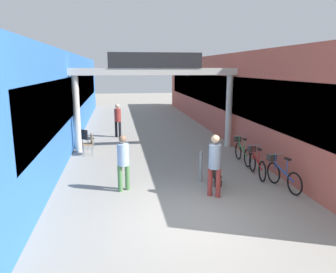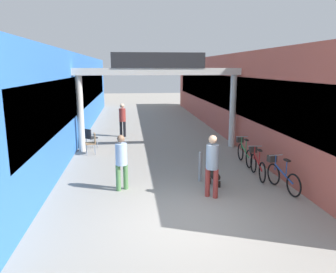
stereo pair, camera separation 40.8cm
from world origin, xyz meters
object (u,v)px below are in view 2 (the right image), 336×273
Objects in this scene: dog_on_leash at (214,175)px; bicycle_green_third at (244,152)px; bollard_post_metal at (200,166)px; bicycle_blue_nearest at (281,175)px; pedestrian_companion at (121,159)px; pedestrian_carrying_crate at (122,118)px; bicycle_red_second at (257,164)px; cafe_chair_wood_nearer at (92,142)px; cafe_chair_black_farther at (90,137)px; pedestrian_with_dog at (212,162)px.

dog_on_leash is 0.41× the size of bicycle_green_third.
bollard_post_metal is (-0.36, 0.39, 0.19)m from dog_on_leash.
bicycle_blue_nearest is 0.99× the size of bicycle_green_third.
bicycle_green_third is at bearing 26.71° from pedestrian_companion.
pedestrian_companion reaches higher than bicycle_green_third.
bicycle_green_third is at bearing 41.06° from bollard_post_metal.
pedestrian_carrying_crate reaches higher than bicycle_red_second.
cafe_chair_wood_nearer reaches higher than dog_on_leash.
bicycle_red_second is (4.43, 0.73, -0.51)m from pedestrian_companion.
bicycle_green_third is at bearing 51.98° from dog_on_leash.
dog_on_leash is 0.56m from bollard_post_metal.
cafe_chair_black_farther is at bearing 129.52° from dog_on_leash.
bicycle_blue_nearest reaches higher than cafe_chair_wood_nearer.
bicycle_blue_nearest is 2.77m from bicycle_green_third.
pedestrian_carrying_crate is (-2.60, 8.61, -0.02)m from pedestrian_with_dog.
pedestrian_carrying_crate is 7.74m from bollard_post_metal.
bicycle_green_third is (-0.17, 2.77, 0.00)m from bicycle_blue_nearest.
bicycle_blue_nearest is 1.70× the size of bollard_post_metal.
pedestrian_companion is at bearing -170.67° from bicycle_red_second.
pedestrian_carrying_crate is 1.96× the size of cafe_chair_black_farther.
cafe_chair_black_farther is (-3.96, 4.85, 0.04)m from bollard_post_metal.
bicycle_red_second is 1.55m from bicycle_green_third.
pedestrian_with_dog is at bearing -108.83° from dog_on_leash.
dog_on_leash is at bearing 163.37° from bicycle_blue_nearest.
bollard_post_metal is at bearing 10.81° from pedestrian_companion.
dog_on_leash is at bearing -158.17° from bicycle_red_second.
cafe_chair_wood_nearer is (-1.19, -3.47, -0.46)m from pedestrian_carrying_crate.
cafe_chair_black_farther is (-1.51, 5.32, -0.41)m from pedestrian_companion.
pedestrian_carrying_crate is at bearing 106.83° from pedestrian_with_dog.
pedestrian_carrying_crate is at bearing 71.05° from cafe_chair_wood_nearer.
cafe_chair_black_farther is (-5.94, 4.59, 0.10)m from bicycle_red_second.
bollard_post_metal is 1.11× the size of cafe_chair_wood_nearer.
pedestrian_carrying_crate is 8.24m from dog_on_leash.
bicycle_blue_nearest is at bearing -77.50° from bicycle_red_second.
bicycle_red_second is 2.00m from bollard_post_metal.
cafe_chair_wood_nearer is at bearing 141.55° from bicycle_blue_nearest.
bicycle_green_third is at bearing -49.71° from pedestrian_carrying_crate.
bicycle_blue_nearest and bicycle_red_second have the same top height.
bollard_post_metal reaches higher than cafe_chair_black_farther.
bollard_post_metal is at bearing -70.62° from pedestrian_carrying_crate.
bicycle_red_second is at bearing -93.67° from bicycle_green_third.
cafe_chair_wood_nearer is (-5.84, 2.00, 0.10)m from bicycle_green_third.
cafe_chair_wood_nearer is at bearing 134.39° from dog_on_leash.
bicycle_red_second is 1.89× the size of cafe_chair_wood_nearer.
bollard_post_metal is 1.11× the size of cafe_chair_black_farther.
pedestrian_with_dog reaches higher than bicycle_red_second.
pedestrian_with_dog is 2.31m from bicycle_blue_nearest.
bicycle_red_second is at bearing -31.78° from cafe_chair_wood_nearer.
bicycle_green_third is (2.04, 3.13, -0.58)m from pedestrian_with_dog.
cafe_chair_black_farther reaches higher than dog_on_leash.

